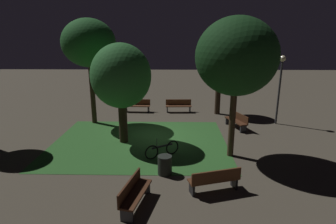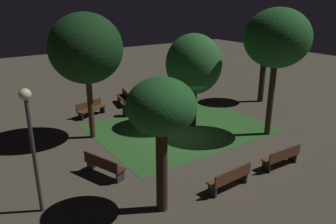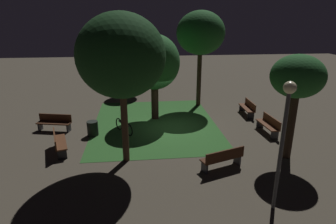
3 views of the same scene
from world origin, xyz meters
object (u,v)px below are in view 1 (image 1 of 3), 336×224
object	(u,v)px
bench_path_side	(137,105)
lamp_post_near_wall	(281,78)
bench_front_right	(237,120)
tree_right_canopy	(89,44)
bench_by_lamp	(134,192)
bench_corner	(215,179)
tree_lawn_side	(236,57)
tree_tall_center	(219,63)
trash_bin	(165,165)
bicycle	(162,150)
bench_near_trees	(179,105)
tree_left_canopy	(121,77)

from	to	relation	value
bench_path_side	lamp_post_near_wall	bearing A→B (deg)	163.86
bench_front_right	tree_right_canopy	xyz separation A→B (m)	(8.63, -0.84, 4.32)
bench_by_lamp	tree_right_canopy	distance (m)	10.31
lamp_post_near_wall	bench_front_right	bearing A→B (deg)	19.09
bench_path_side	bench_by_lamp	world-z (taller)	same
bench_corner	tree_lawn_side	xyz separation A→B (m)	(-1.14, -3.04, 3.91)
bench_path_side	tree_lawn_side	xyz separation A→B (m)	(-5.15, 7.33, 3.91)
tree_right_canopy	tree_lawn_side	bearing A→B (deg)	147.90
bench_by_lamp	tree_tall_center	size ratio (longest dim) A/B	0.42
bench_by_lamp	trash_bin	distance (m)	2.30
tree_tall_center	bicycle	world-z (taller)	tree_tall_center
bicycle	bench_path_side	bearing A→B (deg)	-74.59
tree_tall_center	tree_right_canopy	size ratio (longest dim) A/B	0.71
bench_near_trees	tree_lawn_side	xyz separation A→B (m)	(-2.23, 7.33, 3.91)
bench_corner	tree_left_canopy	xyz separation A→B (m)	(3.96, -4.60, 2.86)
tree_tall_center	tree_right_canopy	xyz separation A→B (m)	(7.94, 2.22, 1.33)
tree_tall_center	trash_bin	distance (m)	9.83
tree_tall_center	trash_bin	world-z (taller)	tree_tall_center
bench_by_lamp	bench_corner	world-z (taller)	same
tree_lawn_side	trash_bin	distance (m)	5.26
bench_path_side	tree_right_canopy	xyz separation A→B (m)	(2.34, 2.63, 4.32)
bench_front_right	tree_right_canopy	size ratio (longest dim) A/B	0.30
lamp_post_near_wall	tree_lawn_side	bearing A→B (deg)	51.86
tree_tall_center	tree_lawn_side	xyz separation A→B (m)	(0.45, 6.92, 0.92)
bench_corner	tree_right_canopy	xyz separation A→B (m)	(6.35, -7.74, 4.32)
bench_by_lamp	trash_bin	world-z (taller)	bench_by_lamp
tree_lawn_side	trash_bin	bearing A→B (deg)	31.68
tree_left_canopy	tree_right_canopy	xyz separation A→B (m)	(2.39, -3.14, 1.45)
bench_path_side	bench_by_lamp	xyz separation A→B (m)	(-1.34, 11.23, 0.00)
bench_front_right	tree_left_canopy	xyz separation A→B (m)	(6.24, 2.30, 2.86)
trash_bin	lamp_post_near_wall	bearing A→B (deg)	-135.38
bench_front_right	tree_tall_center	distance (m)	4.33
tree_right_canopy	tree_lawn_side	size ratio (longest dim) A/B	1.03
bench_by_lamp	tree_left_canopy	world-z (taller)	tree_left_canopy
bench_by_lamp	tree_tall_center	bearing A→B (deg)	-111.47
tree_lawn_side	lamp_post_near_wall	bearing A→B (deg)	-128.14
tree_right_canopy	tree_left_canopy	bearing A→B (deg)	127.27
bench_front_right	bench_path_side	bearing A→B (deg)	-28.91
bench_front_right	lamp_post_near_wall	size ratio (longest dim) A/B	0.45
bench_path_side	bench_front_right	distance (m)	7.18
bench_near_trees	lamp_post_near_wall	bearing A→B (deg)	156.68
bench_by_lamp	tree_tall_center	distance (m)	12.00
tree_lawn_side	bench_front_right	bearing A→B (deg)	-106.40
bench_near_trees	trash_bin	size ratio (longest dim) A/B	2.40
bench_front_right	trash_bin	xyz separation A→B (m)	(4.04, 5.65, -0.10)
lamp_post_near_wall	bench_corner	bearing A→B (deg)	57.97
trash_bin	bicycle	xyz separation A→B (m)	(0.17, -1.58, -0.03)
bench_front_right	tree_lawn_side	bearing A→B (deg)	73.60
bench_near_trees	tree_right_canopy	xyz separation A→B (m)	(5.27, 2.63, 4.32)
trash_bin	bicycle	bearing A→B (deg)	-83.80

